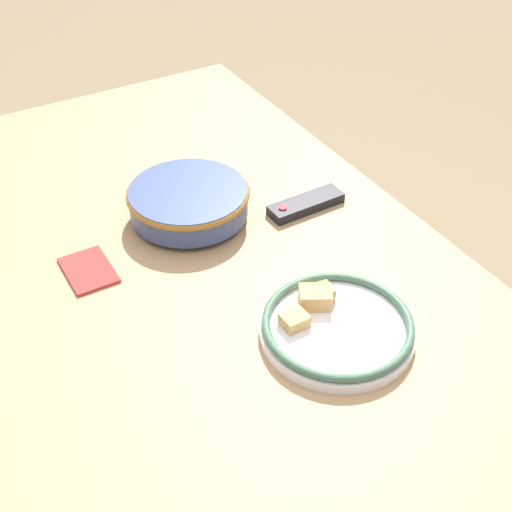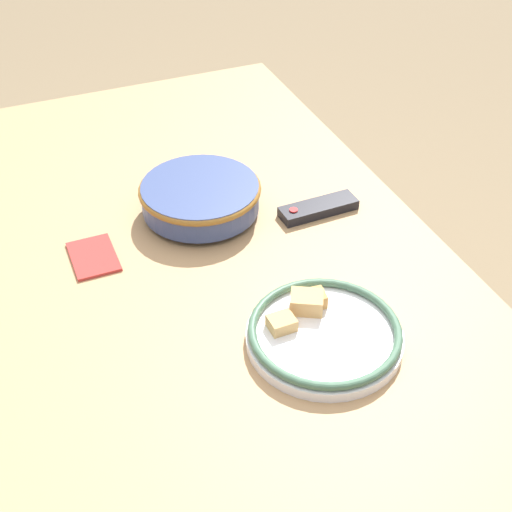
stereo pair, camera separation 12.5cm
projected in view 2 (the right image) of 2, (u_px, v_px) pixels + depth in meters
The scene contains 6 objects.
ground_plane at pixel (218, 504), 1.74m from camera, with size 8.00×8.00×0.00m, color #7F6B4C.
dining_table at pixel (205, 304), 1.32m from camera, with size 1.56×0.89×0.74m.
noodle_bowl at pixel (200, 197), 1.38m from camera, with size 0.24×0.24×0.07m.
food_plate at pixel (323, 332), 1.13m from camera, with size 0.25×0.25×0.05m.
tv_remote at pixel (318, 208), 1.41m from camera, with size 0.05×0.16×0.02m.
folded_napkin at pixel (93, 257), 1.30m from camera, with size 0.11×0.08×0.01m.
Camera 2 is at (0.93, -0.29, 1.56)m, focal length 50.00 mm.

